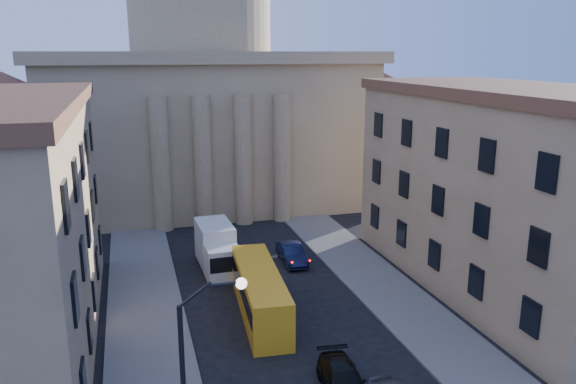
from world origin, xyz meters
The scene contains 9 objects.
sidewalk_left centered at (-8.50, 18.00, 0.07)m, with size 5.00×60.00×0.15m, color #5F5C57.
sidewalk_right centered at (8.50, 18.00, 0.07)m, with size 5.00×60.00×0.15m, color #5F5C57.
church centered at (0.00, 55.47, 11.88)m, with size 68.02×28.76×36.60m.
building_right centered at (17.00, 22.00, 7.42)m, with size 11.60×26.60×14.70m.
street_lamp centered at (-6.97, 8.00, 5.29)m, with size 2.62×0.44×8.83m.
car_right_mid centered at (0.80, 12.39, 0.73)m, with size 2.03×5.00×1.45m, color black.
car_right_distant centered at (3.50, 30.79, 0.78)m, with size 1.65×4.74×1.56m, color black.
city_bus centered at (-1.19, 22.33, 1.63)m, with size 3.26×10.92×3.03m.
box_truck centered at (-2.62, 31.01, 1.70)m, with size 2.78×6.62×3.59m.
Camera 1 is at (-8.90, -11.05, 16.92)m, focal length 35.00 mm.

